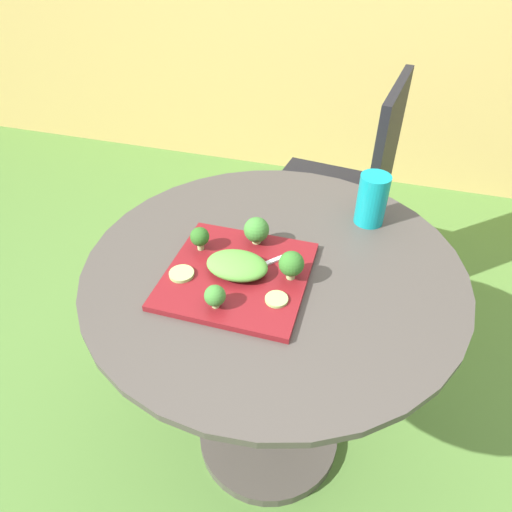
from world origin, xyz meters
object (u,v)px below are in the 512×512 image
patio_chair (351,179)px  drinking_glass (372,202)px  fork (260,267)px  salad_plate (237,275)px

patio_chair → drinking_glass: 0.65m
patio_chair → fork: size_ratio=7.20×
salad_plate → patio_chair: bearing=79.7°
salad_plate → drinking_glass: 0.39m
salad_plate → drinking_glass: drinking_glass is taller
patio_chair → fork: (-0.12, -0.85, 0.23)m
drinking_glass → salad_plate: bearing=-130.3°
patio_chair → salad_plate: size_ratio=3.04×
salad_plate → drinking_glass: bearing=49.7°
salad_plate → fork: fork is taller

